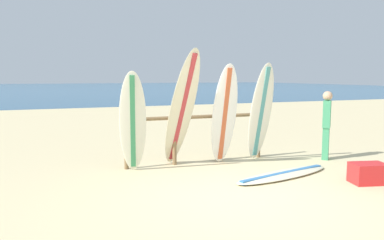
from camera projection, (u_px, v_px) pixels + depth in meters
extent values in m
plane|color=beige|center=(241.00, 198.00, 5.80)|extent=(120.00, 120.00, 0.00)
cube|color=#1E5984|center=(67.00, 88.00, 59.54)|extent=(120.00, 80.00, 0.01)
cylinder|color=olive|center=(126.00, 141.00, 7.53)|extent=(0.09, 0.09, 1.16)
cylinder|color=olive|center=(174.00, 138.00, 7.90)|extent=(0.09, 0.09, 1.16)
cylinder|color=olive|center=(218.00, 135.00, 8.27)|extent=(0.09, 0.09, 1.16)
cylinder|color=olive|center=(259.00, 133.00, 8.65)|extent=(0.09, 0.09, 1.16)
cylinder|color=olive|center=(197.00, 117.00, 8.04)|extent=(3.21, 0.08, 0.08)
ellipsoid|color=silver|center=(133.00, 122.00, 7.20)|extent=(0.61, 0.59, 2.00)
cube|color=#388C59|center=(133.00, 122.00, 7.20)|extent=(0.19, 0.49, 1.85)
ellipsoid|color=beige|center=(182.00, 109.00, 7.57)|extent=(0.75, 1.22, 2.44)
cube|color=#B73338|center=(182.00, 109.00, 7.57)|extent=(0.29, 1.07, 2.25)
ellipsoid|color=white|center=(224.00, 115.00, 7.82)|extent=(0.59, 0.66, 2.16)
cube|color=#CC5933|center=(224.00, 115.00, 7.82)|extent=(0.14, 0.60, 1.99)
ellipsoid|color=white|center=(261.00, 112.00, 8.19)|extent=(0.53, 0.62, 2.19)
cube|color=teal|center=(261.00, 112.00, 8.19)|extent=(0.10, 0.58, 2.02)
ellipsoid|color=beige|center=(283.00, 174.00, 7.04)|extent=(2.38, 1.05, 0.07)
cube|color=#3372B2|center=(283.00, 174.00, 7.04)|extent=(2.10, 0.58, 0.08)
cube|color=#3F9966|center=(326.00, 144.00, 8.43)|extent=(0.24, 0.24, 0.73)
cube|color=#3F9966|center=(327.00, 114.00, 8.35)|extent=(0.29, 0.29, 0.62)
sphere|color=tan|center=(328.00, 96.00, 8.30)|extent=(0.21, 0.21, 0.21)
cube|color=red|center=(369.00, 173.00, 6.56)|extent=(0.68, 0.53, 0.36)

